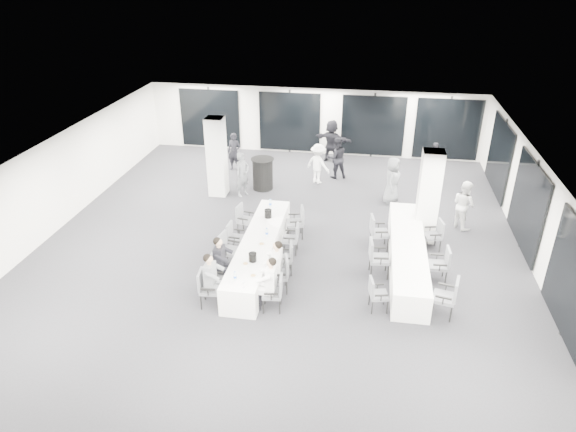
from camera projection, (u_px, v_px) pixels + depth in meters
name	position (u px, v px, depth m)	size (l,w,h in m)	color
room	(315.00, 188.00, 15.45)	(14.04, 16.04, 2.84)	#232429
column_left	(217.00, 157.00, 17.81)	(0.60, 0.60, 2.80)	silver
column_right	(428.00, 197.00, 14.87)	(0.60, 0.60, 2.80)	silver
banquet_table_main	(259.00, 251.00, 14.13)	(0.90, 5.00, 0.75)	white
banquet_table_side	(407.00, 255.00, 13.96)	(0.90, 5.00, 0.75)	white
cocktail_table	(263.00, 174.00, 18.60)	(0.84, 0.84, 1.16)	black
chair_main_left_near	(207.00, 286.00, 12.33)	(0.52, 0.57, 0.96)	#525459
chair_main_left_second	(217.00, 269.00, 13.06)	(0.46, 0.52, 0.89)	#525459
chair_main_left_mid	(227.00, 248.00, 13.95)	(0.56, 0.60, 0.96)	#525459
chair_main_left_fourth	(234.00, 236.00, 14.61)	(0.48, 0.53, 0.90)	#525459
chair_main_left_far	(244.00, 217.00, 15.60)	(0.54, 0.58, 0.93)	#525459
chair_main_right_near	(275.00, 291.00, 12.18)	(0.51, 0.56, 0.92)	#525459
chair_main_right_second	(281.00, 272.00, 12.87)	(0.59, 0.62, 0.96)	#525459
chair_main_right_mid	(286.00, 256.00, 13.62)	(0.54, 0.57, 0.89)	#525459
chair_main_right_fourth	(293.00, 237.00, 14.56)	(0.47, 0.52, 0.90)	#525459
chair_main_right_far	(298.00, 220.00, 15.38)	(0.60, 0.62, 0.98)	#525459
chair_side_left_near	(376.00, 292.00, 12.19)	(0.51, 0.54, 0.86)	#525459
chair_side_left_mid	(376.00, 256.00, 13.48)	(0.58, 0.63, 1.04)	#525459
chair_side_left_far	(377.00, 230.00, 14.75)	(0.60, 0.64, 1.02)	#525459
chair_side_right_near	(448.00, 295.00, 11.93)	(0.62, 0.65, 1.03)	#525459
chair_side_right_mid	(442.00, 263.00, 13.26)	(0.51, 0.56, 0.96)	#525459
chair_side_right_far	(435.00, 233.00, 14.73)	(0.56, 0.58, 0.92)	#525459
seated_guest_a	(213.00, 277.00, 12.19)	(0.50, 0.38, 1.44)	slate
seated_guest_b	(222.00, 260.00, 12.90)	(0.50, 0.38, 1.44)	black
seated_guest_c	(268.00, 280.00, 12.07)	(0.50, 0.38, 1.44)	white
seated_guest_d	(275.00, 263.00, 12.76)	(0.50, 0.38, 1.44)	white
standing_guest_a	(242.00, 172.00, 17.93)	(0.66, 0.53, 1.81)	slate
standing_guest_b	(337.00, 155.00, 19.41)	(0.87, 0.53, 1.81)	black
standing_guest_c	(318.00, 161.00, 18.97)	(1.11, 0.56, 1.71)	white
standing_guest_d	(434.00, 160.00, 19.09)	(1.02, 0.57, 1.73)	black
standing_guest_e	(392.00, 177.00, 17.38)	(0.90, 0.55, 1.86)	slate
standing_guest_f	(332.00, 138.00, 20.93)	(1.82, 0.70, 1.99)	black
standing_guest_g	(234.00, 149.00, 20.14)	(0.62, 0.50, 1.70)	black
standing_guest_h	(464.00, 201.00, 15.81)	(0.85, 0.52, 1.75)	white
ice_bucket_near	(253.00, 257.00, 12.90)	(0.20, 0.20, 0.23)	black
ice_bucket_far	(268.00, 214.00, 15.07)	(0.22, 0.22, 0.25)	black
water_bottle_a	(235.00, 276.00, 12.14)	(0.07, 0.07, 0.22)	silver
water_bottle_b	(267.00, 232.00, 14.05)	(0.08, 0.08, 0.24)	silver
water_bottle_c	(270.00, 203.00, 15.71)	(0.08, 0.08, 0.24)	silver
plate_a	(245.00, 264.00, 12.82)	(0.21, 0.21, 0.03)	white
plate_b	(253.00, 276.00, 12.34)	(0.21, 0.21, 0.03)	white
plate_c	(262.00, 244.00, 13.70)	(0.22, 0.22, 0.03)	white
wine_glass	(243.00, 282.00, 11.85)	(0.07, 0.07, 0.20)	silver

